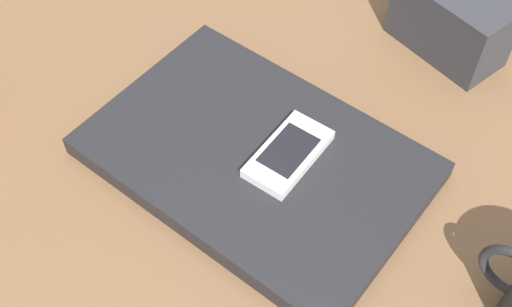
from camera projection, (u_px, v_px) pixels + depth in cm
name	position (u px, v px, depth cm)	size (l,w,h in cm)	color
desk_surface	(183.00, 143.00, 73.36)	(120.00, 80.00, 3.00)	brown
laptop_closed	(256.00, 158.00, 68.65)	(34.73, 23.30, 2.41)	black
cell_phone_on_laptop	(289.00, 154.00, 66.71)	(5.90, 10.36, 1.31)	silver
desk_organizer	(451.00, 21.00, 77.24)	(13.89, 7.13, 8.71)	#2D2D33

